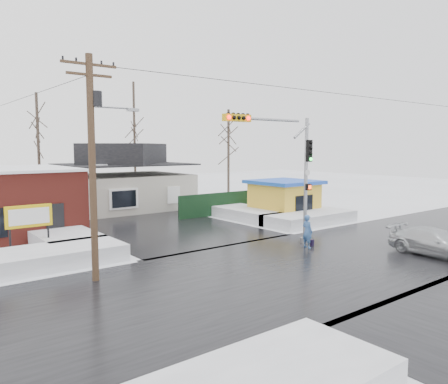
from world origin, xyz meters
TOP-DOWN VIEW (x-y plane):
  - ground at (0.00, 0.00)m, footprint 120.00×120.00m
  - road_ns at (0.00, 0.00)m, footprint 10.00×120.00m
  - road_ew at (0.00, 0.00)m, footprint 120.00×10.00m
  - snowbank_nw at (-9.00, 7.00)m, footprint 7.00×3.00m
  - snowbank_ne at (9.00, 7.00)m, footprint 7.00×3.00m
  - snowbank_nside_w at (-7.00, 12.00)m, footprint 3.00×8.00m
  - snowbank_nside_e at (7.00, 12.00)m, footprint 3.00×8.00m
  - traffic_signal at (2.43, 2.97)m, footprint 6.05×0.68m
  - utility_pole at (-7.93, 3.50)m, footprint 3.15×0.44m
  - marquee_sign at (-9.00, 9.49)m, footprint 2.20×0.21m
  - house at (2.00, 22.00)m, footprint 10.40×8.40m
  - kiosk at (9.50, 9.99)m, footprint 4.60×4.60m
  - fence at (6.50, 14.00)m, footprint 8.00×0.12m
  - tree_far_left at (-4.00, 26.00)m, footprint 3.00×3.00m
  - tree_far_mid at (6.00, 28.00)m, footprint 3.00×3.00m
  - tree_far_right at (12.00, 20.00)m, footprint 3.00×3.00m
  - pedestrian at (3.18, 2.10)m, footprint 0.45×0.67m
  - car at (6.91, -2.96)m, footprint 2.06×4.68m
  - shopping_bag at (3.69, 2.19)m, footprint 0.30×0.19m

SIDE VIEW (x-z plane):
  - ground at x=0.00m, z-range 0.00..0.00m
  - road_ns at x=0.00m, z-range 0.00..0.02m
  - road_ew at x=0.00m, z-range 0.00..0.02m
  - shopping_bag at x=3.69m, z-range 0.00..0.35m
  - snowbank_nw at x=-9.00m, z-range 0.00..0.80m
  - snowbank_ne at x=9.00m, z-range 0.00..0.80m
  - snowbank_nside_w at x=-7.00m, z-range 0.00..0.80m
  - snowbank_nside_e at x=7.00m, z-range 0.00..0.80m
  - car at x=6.91m, z-range 0.00..1.34m
  - pedestrian at x=3.18m, z-range 0.00..1.79m
  - fence at x=6.50m, z-range 0.00..1.80m
  - kiosk at x=9.50m, z-range 0.03..2.90m
  - marquee_sign at x=-9.00m, z-range 0.65..3.20m
  - house at x=2.00m, z-range -0.26..5.50m
  - traffic_signal at x=2.43m, z-range 1.04..8.04m
  - utility_pole at x=-7.93m, z-range 0.61..9.61m
  - tree_far_right at x=12.00m, z-range 2.66..11.66m
  - tree_far_left at x=-4.00m, z-range 2.95..12.95m
  - tree_far_mid at x=6.00m, z-range 3.54..15.54m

